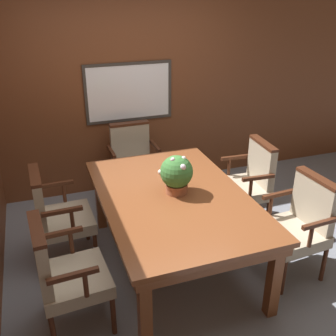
{
  "coord_description": "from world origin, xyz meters",
  "views": [
    {
      "loc": [
        -1.03,
        -2.81,
        2.46
      ],
      "look_at": [
        0.03,
        0.22,
        0.95
      ],
      "focal_mm": 42.0,
      "sensor_mm": 36.0,
      "label": 1
    }
  ],
  "objects_px": {
    "potted_plant": "(176,174)",
    "chair_right_near": "(299,223)",
    "chair_left_near": "(63,272)",
    "dining_table": "(174,204)",
    "chair_left_far": "(56,213)",
    "chair_head_far": "(133,160)",
    "chair_right_far": "(248,180)"
  },
  "relations": [
    {
      "from": "potted_plant",
      "to": "chair_right_near",
      "type": "bearing_deg",
      "value": -26.39
    },
    {
      "from": "chair_left_near",
      "to": "potted_plant",
      "type": "height_order",
      "value": "potted_plant"
    },
    {
      "from": "dining_table",
      "to": "chair_left_far",
      "type": "xyz_separation_m",
      "value": [
        -1.01,
        0.43,
        -0.14
      ]
    },
    {
      "from": "chair_head_far",
      "to": "chair_left_far",
      "type": "bearing_deg",
      "value": -136.79
    },
    {
      "from": "chair_right_far",
      "to": "chair_head_far",
      "type": "height_order",
      "value": "same"
    },
    {
      "from": "chair_left_far",
      "to": "chair_left_near",
      "type": "distance_m",
      "value": 0.87
    },
    {
      "from": "chair_right_near",
      "to": "chair_right_far",
      "type": "bearing_deg",
      "value": 176.03
    },
    {
      "from": "chair_right_near",
      "to": "chair_left_far",
      "type": "bearing_deg",
      "value": -117.52
    },
    {
      "from": "dining_table",
      "to": "chair_left_near",
      "type": "bearing_deg",
      "value": -157.17
    },
    {
      "from": "potted_plant",
      "to": "dining_table",
      "type": "bearing_deg",
      "value": -136.19
    },
    {
      "from": "chair_right_far",
      "to": "potted_plant",
      "type": "relative_size",
      "value": 2.65
    },
    {
      "from": "chair_right_far",
      "to": "dining_table",
      "type": "bearing_deg",
      "value": -63.69
    },
    {
      "from": "dining_table",
      "to": "chair_left_far",
      "type": "bearing_deg",
      "value": 156.71
    },
    {
      "from": "chair_right_far",
      "to": "chair_left_far",
      "type": "height_order",
      "value": "same"
    },
    {
      "from": "chair_left_far",
      "to": "chair_right_near",
      "type": "distance_m",
      "value": 2.23
    },
    {
      "from": "dining_table",
      "to": "chair_head_far",
      "type": "bearing_deg",
      "value": 90.66
    },
    {
      "from": "chair_head_far",
      "to": "potted_plant",
      "type": "distance_m",
      "value": 1.41
    },
    {
      "from": "chair_right_near",
      "to": "potted_plant",
      "type": "distance_m",
      "value": 1.18
    },
    {
      "from": "chair_left_far",
      "to": "chair_head_far",
      "type": "distance_m",
      "value": 1.37
    },
    {
      "from": "chair_right_far",
      "to": "chair_head_far",
      "type": "distance_m",
      "value": 1.41
    },
    {
      "from": "chair_left_near",
      "to": "chair_head_far",
      "type": "height_order",
      "value": "same"
    },
    {
      "from": "chair_right_far",
      "to": "chair_head_far",
      "type": "xyz_separation_m",
      "value": [
        -1.05,
        0.94,
        0.0
      ]
    },
    {
      "from": "dining_table",
      "to": "chair_left_far",
      "type": "height_order",
      "value": "chair_left_far"
    },
    {
      "from": "chair_right_far",
      "to": "chair_right_near",
      "type": "xyz_separation_m",
      "value": [
        0.0,
        -0.89,
        0.0
      ]
    },
    {
      "from": "chair_left_near",
      "to": "chair_head_far",
      "type": "relative_size",
      "value": 1.0
    },
    {
      "from": "chair_head_far",
      "to": "potted_plant",
      "type": "relative_size",
      "value": 2.65
    },
    {
      "from": "chair_left_far",
      "to": "chair_right_far",
      "type": "bearing_deg",
      "value": -91.48
    },
    {
      "from": "chair_left_far",
      "to": "chair_left_near",
      "type": "height_order",
      "value": "same"
    },
    {
      "from": "chair_left_far",
      "to": "chair_head_far",
      "type": "xyz_separation_m",
      "value": [
        0.99,
        0.95,
        0.0
      ]
    },
    {
      "from": "chair_left_near",
      "to": "dining_table",
      "type": "bearing_deg",
      "value": -70.92
    },
    {
      "from": "dining_table",
      "to": "chair_right_far",
      "type": "distance_m",
      "value": 1.13
    },
    {
      "from": "chair_head_far",
      "to": "chair_left_near",
      "type": "bearing_deg",
      "value": -119.66
    }
  ]
}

